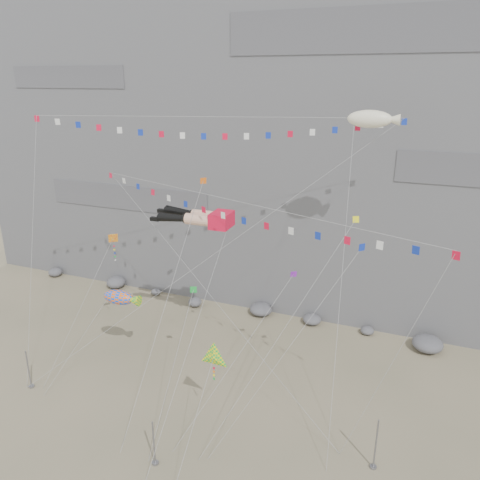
{
  "coord_description": "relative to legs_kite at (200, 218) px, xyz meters",
  "views": [
    {
      "loc": [
        15.49,
        -28.8,
        25.95
      ],
      "look_at": [
        0.55,
        9.0,
        11.79
      ],
      "focal_mm": 35.0,
      "sensor_mm": 36.0,
      "label": 1
    }
  ],
  "objects": [
    {
      "name": "harlequin_kite",
      "position": [
        -7.14,
        -3.39,
        -1.84
      ],
      "size": [
        4.48,
        8.15,
        14.53
      ],
      "color": "red",
      "rests_on": "ground"
    },
    {
      "name": "small_kite_a",
      "position": [
        0.16,
        0.35,
        2.98
      ],
      "size": [
        1.27,
        15.68,
        22.8
      ],
      "color": "orange",
      "rests_on": "ground"
    },
    {
      "name": "anchor_pole_left",
      "position": [
        -11.73,
        -10.75,
        -12.14
      ],
      "size": [
        0.12,
        0.12,
        3.69
      ],
      "primitive_type": "cylinder",
      "color": "slate",
      "rests_on": "ground"
    },
    {
      "name": "fish_windsock",
      "position": [
        -6.0,
        -4.85,
        -6.83
      ],
      "size": [
        5.92,
        7.33,
        10.37
      ],
      "color": "#FF640D",
      "rests_on": "ground"
    },
    {
      "name": "small_kite_e",
      "position": [
        14.84,
        -5.6,
        0.72
      ],
      "size": [
        9.29,
        7.72,
        18.66
      ],
      "color": "#122DA6",
      "rests_on": "ground"
    },
    {
      "name": "blimp_windsock",
      "position": [
        13.74,
        3.62,
        8.75
      ],
      "size": [
        4.4,
        14.87,
        26.76
      ],
      "color": "white",
      "rests_on": "ground"
    },
    {
      "name": "small_kite_c",
      "position": [
        1.95,
        -5.53,
        -4.56
      ],
      "size": [
        1.21,
        9.5,
        12.99
      ],
      "color": "green",
      "rests_on": "ground"
    },
    {
      "name": "anchor_pole_right",
      "position": [
        17.52,
        -8.94,
        -11.93
      ],
      "size": [
        0.12,
        0.12,
        4.1
      ],
      "primitive_type": "cylinder",
      "color": "slate",
      "rests_on": "ground"
    },
    {
      "name": "flag_banner_lower",
      "position": [
        4.47,
        -2.88,
        2.69
      ],
      "size": [
        32.29,
        12.07,
        20.56
      ],
      "color": "red",
      "rests_on": "ground"
    },
    {
      "name": "anchor_pole_center",
      "position": [
        3.07,
        -14.26,
        -12.16
      ],
      "size": [
        0.12,
        0.12,
        3.64
      ],
      "primitive_type": "cylinder",
      "color": "slate",
      "rests_on": "ground"
    },
    {
      "name": "ground",
      "position": [
        2.78,
        -7.53,
        -13.98
      ],
      "size": [
        120.0,
        120.0,
        0.0
      ],
      "primitive_type": "plane",
      "color": "gray",
      "rests_on": "ground"
    },
    {
      "name": "legs_kite",
      "position": [
        0.0,
        0.0,
        0.0
      ],
      "size": [
        8.13,
        17.41,
        21.37
      ],
      "rotation": [
        0.0,
        0.0,
        0.02
      ],
      "color": "red",
      "rests_on": "ground"
    },
    {
      "name": "small_kite_d",
      "position": [
        13.61,
        -0.24,
        1.02
      ],
      "size": [
        8.62,
        13.56,
        21.53
      ],
      "color": "yellow",
      "rests_on": "ground"
    },
    {
      "name": "cliff",
      "position": [
        2.78,
        24.47,
        11.02
      ],
      "size": [
        80.0,
        28.0,
        50.0
      ],
      "primitive_type": "cube",
      "color": "slate",
      "rests_on": "ground"
    },
    {
      "name": "talus_boulders",
      "position": [
        2.78,
        9.47,
        -13.38
      ],
      "size": [
        60.0,
        3.0,
        1.2
      ],
      "primitive_type": null,
      "color": "slate",
      "rests_on": "ground"
    },
    {
      "name": "flag_banner_upper",
      "position": [
        0.87,
        1.5,
        8.73
      ],
      "size": [
        30.87,
        17.07,
        28.94
      ],
      "color": "red",
      "rests_on": "ground"
    },
    {
      "name": "small_kite_b",
      "position": [
        9.33,
        -2.23,
        -3.42
      ],
      "size": [
        6.39,
        11.5,
        16.29
      ],
      "color": "purple",
      "rests_on": "ground"
    },
    {
      "name": "delta_kite",
      "position": [
        5.61,
        -9.62,
        -7.48
      ],
      "size": [
        2.47,
        7.28,
        9.49
      ],
      "color": "yellow",
      "rests_on": "ground"
    }
  ]
}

